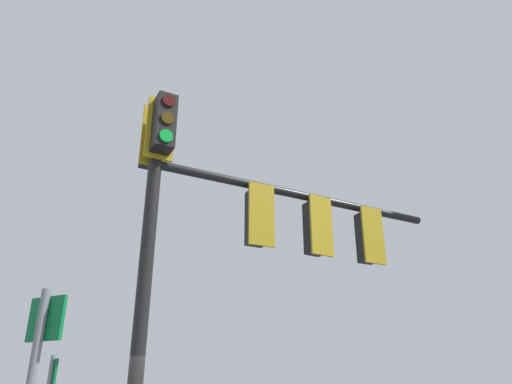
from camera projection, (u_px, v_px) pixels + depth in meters
The scene contains 1 object.
signal_mast_assembly at pixel (236, 222), 7.64m from camera, with size 1.51×5.46×6.31m.
Camera 1 is at (5.81, -0.36, 1.94)m, focal length 34.53 mm.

